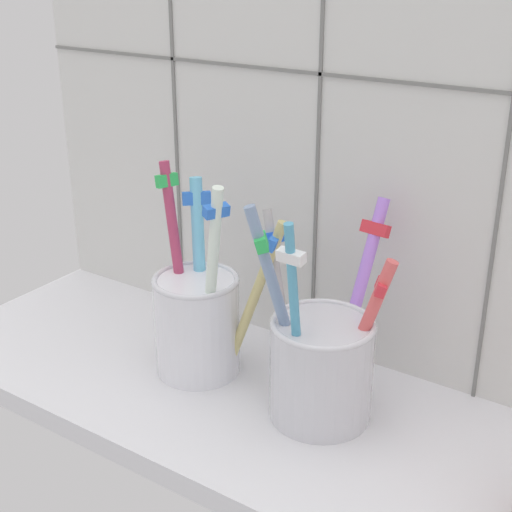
% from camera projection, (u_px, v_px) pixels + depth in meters
% --- Properties ---
extents(counter_slab, '(0.64, 0.22, 0.02)m').
position_uv_depth(counter_slab, '(248.00, 407.00, 0.63)').
color(counter_slab, silver).
rests_on(counter_slab, ground).
extents(tile_wall_back, '(0.64, 0.02, 0.45)m').
position_uv_depth(tile_wall_back, '(325.00, 134.00, 0.64)').
color(tile_wall_back, silver).
rests_on(tile_wall_back, ground).
extents(toothbrush_cup_left, '(0.13, 0.08, 0.19)m').
position_uv_depth(toothbrush_cup_left, '(198.00, 317.00, 0.65)').
color(toothbrush_cup_left, white).
rests_on(toothbrush_cup_left, counter_slab).
extents(toothbrush_cup_right, '(0.13, 0.13, 0.18)m').
position_uv_depth(toothbrush_cup_right, '(321.00, 361.00, 0.59)').
color(toothbrush_cup_right, silver).
rests_on(toothbrush_cup_right, counter_slab).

